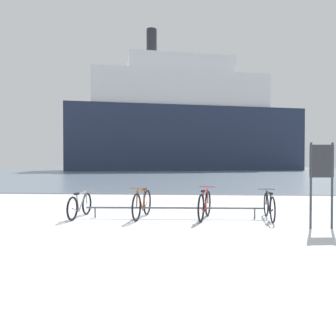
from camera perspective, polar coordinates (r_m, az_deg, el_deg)
ground at (r=58.67m, az=2.10°, el=-0.54°), size 80.00×132.00×0.08m
bike_rack at (r=8.51m, az=1.15°, el=-7.40°), size 4.82×0.22×0.31m
bicycle_0 at (r=8.96m, az=-15.83°, el=-6.60°), size 0.46×1.60×0.74m
bicycle_1 at (r=8.57m, az=-4.77°, el=-6.58°), size 0.46×1.74×0.85m
bicycle_2 at (r=8.43m, az=6.74°, el=-6.73°), size 0.55×1.64×0.85m
bicycle_3 at (r=8.74m, az=18.04°, el=-6.64°), size 0.46×1.65×0.79m
info_sign at (r=7.92m, az=26.33°, el=-0.37°), size 0.55×0.10×1.97m
ferry_ship at (r=63.88m, az=2.88°, el=8.06°), size 47.42×21.94×28.01m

